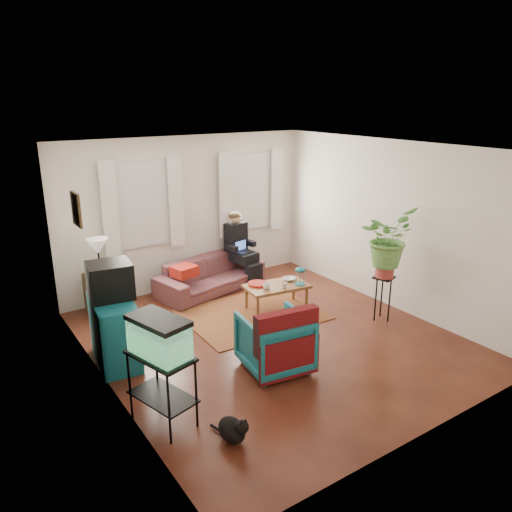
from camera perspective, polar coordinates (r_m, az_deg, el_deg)
floor at (r=7.01m, az=1.84°, el=-9.43°), size 4.50×5.00×0.01m
ceiling at (r=6.26m, az=2.08°, el=12.22°), size 4.50×5.00×0.01m
wall_back at (r=8.60m, az=-7.83°, el=4.85°), size 4.50×0.01×2.60m
wall_front at (r=4.85m, az=19.56°, el=-6.53°), size 4.50×0.01×2.60m
wall_left at (r=5.58m, az=-17.20°, el=-3.05°), size 0.01×5.00×2.60m
wall_right at (r=8.00m, az=15.20°, el=3.39°), size 0.01×5.00×2.60m
window_left at (r=8.22m, az=-12.86°, el=5.75°), size 1.08×0.04×1.38m
window_right at (r=9.14m, az=-0.74°, el=7.38°), size 1.08×0.04×1.38m
curtains_left at (r=8.15m, az=-12.66°, el=5.65°), size 1.36×0.06×1.50m
curtains_right at (r=9.07m, az=-0.46°, el=7.31°), size 1.36×0.06×1.50m
picture_frame at (r=6.20m, az=-19.78°, el=5.04°), size 0.04×0.32×0.40m
area_rug at (r=7.72m, az=-0.48°, el=-6.66°), size 2.04×1.65×0.01m
sofa at (r=8.55m, az=-5.22°, el=-1.59°), size 2.05×1.15×0.76m
seated_person at (r=8.93m, az=-1.89°, el=0.68°), size 0.60×0.68×1.15m
side_table at (r=8.06m, az=-17.15°, el=-4.07°), size 0.47×0.47×0.62m
table_lamp at (r=7.87m, az=-17.53°, el=-0.16°), size 0.35×0.35×0.57m
dresser at (r=6.52m, az=-15.87°, el=-8.27°), size 0.58×0.98×0.84m
crt_tv at (r=6.36m, az=-16.36°, el=-2.69°), size 0.57×0.53×0.45m
aquarium_stand at (r=5.29m, az=-10.63°, el=-14.76°), size 0.56×0.78×0.78m
aquarium at (r=5.00m, az=-11.02°, el=-8.99°), size 0.51×0.71×0.41m
black_cat at (r=5.11m, az=-2.80°, el=-19.01°), size 0.30×0.40×0.30m
armchair at (r=6.15m, az=2.14°, el=-9.49°), size 0.85×0.81×0.78m
serape_throw at (r=5.84m, az=3.57°, el=-9.28°), size 0.80×0.29×0.65m
coffee_table at (r=7.85m, az=2.36°, el=-4.71°), size 1.04×0.66×0.41m
cup_a at (r=7.59m, az=1.22°, el=-3.51°), size 0.12×0.12×0.09m
cup_b at (r=7.65m, az=3.25°, el=-3.38°), size 0.10×0.10×0.08m
bowl at (r=7.96m, az=3.78°, el=-2.66°), size 0.22×0.22×0.05m
snack_tray at (r=7.76m, az=0.18°, el=-3.20°), size 0.34×0.34×0.04m
birdcage at (r=7.77m, az=5.06°, el=-2.27°), size 0.18×0.18×0.28m
plant_stand at (r=7.67m, az=14.23°, el=-4.71°), size 0.36×0.36×0.68m
potted_plant at (r=7.41m, az=14.70°, el=1.09°), size 0.94×0.87×0.86m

